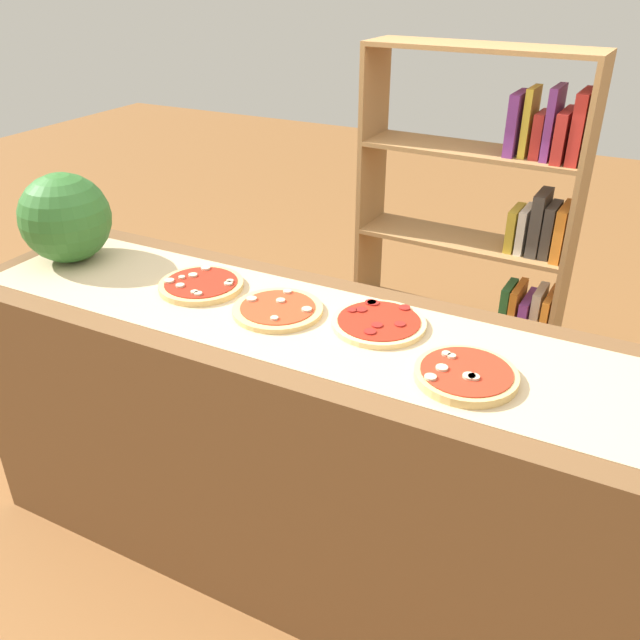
# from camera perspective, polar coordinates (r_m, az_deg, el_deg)

# --- Properties ---
(ground_plane) EXTENTS (12.00, 12.00, 0.00)m
(ground_plane) POSITION_cam_1_polar(r_m,az_deg,el_deg) (2.42, 0.00, -19.78)
(ground_plane) COLOR brown
(counter) EXTENTS (2.28, 0.61, 0.91)m
(counter) POSITION_cam_1_polar(r_m,az_deg,el_deg) (2.10, 0.00, -11.49)
(counter) COLOR brown
(counter) RESTS_ON ground_plane
(parchment_paper) EXTENTS (2.17, 0.45, 0.00)m
(parchment_paper) POSITION_cam_1_polar(r_m,az_deg,el_deg) (1.83, 0.00, -0.52)
(parchment_paper) COLOR tan
(parchment_paper) RESTS_ON counter
(pizza_mushroom_0) EXTENTS (0.26, 0.26, 0.03)m
(pizza_mushroom_0) POSITION_cam_1_polar(r_m,az_deg,el_deg) (2.07, -10.20, 2.99)
(pizza_mushroom_0) COLOR #DBB26B
(pizza_mushroom_0) RESTS_ON parchment_paper
(pizza_mushroom_1) EXTENTS (0.26, 0.26, 0.02)m
(pizza_mushroom_1) POSITION_cam_1_polar(r_m,az_deg,el_deg) (1.90, -3.66, 0.92)
(pizza_mushroom_1) COLOR #DBB26B
(pizza_mushroom_1) RESTS_ON parchment_paper
(pizza_pepperoni_2) EXTENTS (0.26, 0.26, 0.02)m
(pizza_pepperoni_2) POSITION_cam_1_polar(r_m,az_deg,el_deg) (1.84, 5.07, -0.24)
(pizza_pepperoni_2) COLOR #E5C17F
(pizza_pepperoni_2) RESTS_ON parchment_paper
(pizza_mushroom_3) EXTENTS (0.25, 0.25, 0.03)m
(pizza_mushroom_3) POSITION_cam_1_polar(r_m,az_deg,el_deg) (1.64, 12.43, -4.62)
(pizza_mushroom_3) COLOR #DBB26B
(pizza_mushroom_3) RESTS_ON parchment_paper
(watermelon) EXTENTS (0.30, 0.30, 0.30)m
(watermelon) POSITION_cam_1_polar(r_m,az_deg,el_deg) (2.35, -21.07, 8.19)
(watermelon) COLOR #2D6628
(watermelon) RESTS_ON counter
(bookshelf) EXTENTS (0.89, 0.29, 1.53)m
(bookshelf) POSITION_cam_1_polar(r_m,az_deg,el_deg) (2.84, 14.63, 6.09)
(bookshelf) COLOR #A87A47
(bookshelf) RESTS_ON ground_plane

